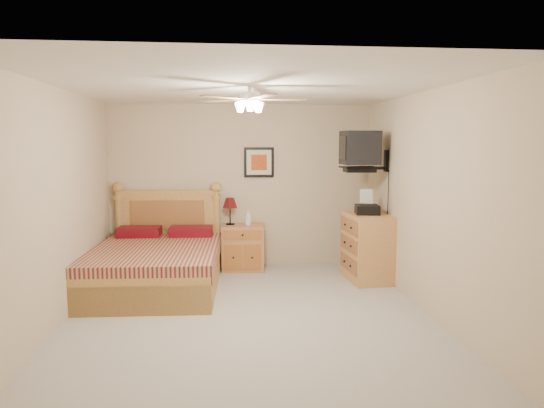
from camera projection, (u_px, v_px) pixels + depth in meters
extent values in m
plane|color=#A59F95|center=(250.00, 315.00, 5.42)|extent=(4.50, 4.50, 0.00)
cube|color=white|center=(248.00, 87.00, 5.10)|extent=(4.00, 4.50, 0.04)
cube|color=#C7B192|center=(242.00, 186.00, 7.48)|extent=(4.00, 0.04, 2.50)
cube|color=#C7B192|center=(268.00, 250.00, 3.04)|extent=(4.00, 0.04, 2.50)
cube|color=#C7B192|center=(58.00, 207.00, 5.06)|extent=(0.04, 4.50, 2.50)
cube|color=#C7B192|center=(426.00, 203.00, 5.46)|extent=(0.04, 4.50, 2.50)
cube|color=#B26D3C|center=(243.00, 247.00, 7.36)|extent=(0.67, 0.52, 0.68)
imported|color=silver|center=(248.00, 217.00, 7.26)|extent=(0.12, 0.12, 0.25)
cube|color=black|center=(259.00, 162.00, 7.44)|extent=(0.46, 0.04, 0.46)
cube|color=#C17B45|center=(368.00, 247.00, 6.78)|extent=(0.61, 0.83, 0.94)
imported|color=#C1B79A|center=(360.00, 210.00, 7.02)|extent=(0.27, 0.32, 0.03)
imported|color=tan|center=(360.00, 208.00, 7.06)|extent=(0.23, 0.29, 0.02)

